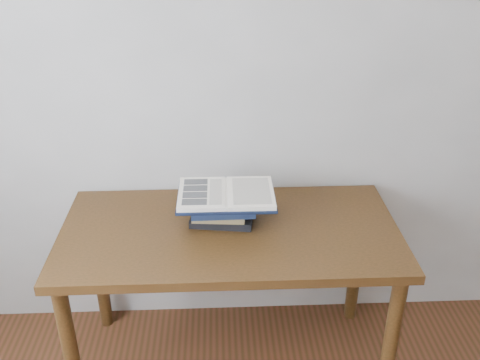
{
  "coord_description": "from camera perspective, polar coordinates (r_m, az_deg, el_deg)",
  "views": [
    {
      "loc": [
        -0.16,
        -0.45,
        1.91
      ],
      "look_at": [
        -0.07,
        1.42,
        0.94
      ],
      "focal_mm": 40.0,
      "sensor_mm": 36.0,
      "label": 1
    }
  ],
  "objects": [
    {
      "name": "book_stack",
      "position": [
        2.19,
        -2.07,
        -3.16
      ],
      "size": [
        0.27,
        0.21,
        0.12
      ],
      "color": "black",
      "rests_on": "desk"
    },
    {
      "name": "room_shell",
      "position": [
        0.55,
        6.0,
        -4.4
      ],
      "size": [
        3.54,
        3.54,
        2.62
      ],
      "color": "beige",
      "rests_on": "ground"
    },
    {
      "name": "desk",
      "position": [
        2.23,
        -1.07,
        -7.31
      ],
      "size": [
        1.37,
        0.69,
        0.73
      ],
      "color": "#4B2B12",
      "rests_on": "ground"
    },
    {
      "name": "open_book",
      "position": [
        2.14,
        -1.48,
        -1.54
      ],
      "size": [
        0.39,
        0.27,
        0.03
      ],
      "rotation": [
        0.0,
        0.0,
        -0.01
      ],
      "color": "black",
      "rests_on": "book_stack"
    }
  ]
}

